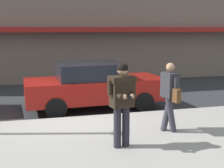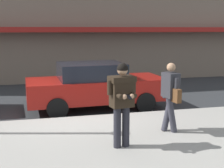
# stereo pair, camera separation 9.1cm
# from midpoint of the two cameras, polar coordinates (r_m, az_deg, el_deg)

# --- Properties ---
(ground_plane) EXTENTS (80.00, 80.00, 0.00)m
(ground_plane) POSITION_cam_midpoint_polar(r_m,az_deg,el_deg) (9.34, -7.23, -6.40)
(ground_plane) COLOR #2B2D30
(sidewalk) EXTENTS (32.00, 5.30, 0.14)m
(sidewalk) POSITION_cam_midpoint_polar(r_m,az_deg,el_deg) (6.89, 4.40, -11.79)
(sidewalk) COLOR #99968E
(sidewalk) RESTS_ON ground
(curb_paint_line) EXTENTS (28.00, 0.12, 0.01)m
(curb_paint_line) POSITION_cam_midpoint_polar(r_m,az_deg,el_deg) (9.55, -1.28, -5.93)
(curb_paint_line) COLOR silver
(curb_paint_line) RESTS_ON ground
(parked_sedan_mid) EXTENTS (4.58, 2.08, 1.54)m
(parked_sedan_mid) POSITION_cam_midpoint_polar(r_m,az_deg,el_deg) (10.30, -3.63, -0.27)
(parked_sedan_mid) COLOR maroon
(parked_sedan_mid) RESTS_ON ground
(man_texting_on_phone) EXTENTS (0.64, 0.62, 1.81)m
(man_texting_on_phone) POSITION_cam_midpoint_polar(r_m,az_deg,el_deg) (6.49, 1.44, -2.22)
(man_texting_on_phone) COLOR #23232B
(man_texting_on_phone) RESTS_ON sidewalk
(pedestrian_with_bag) EXTENTS (0.37, 0.72, 1.70)m
(pedestrian_with_bag) POSITION_cam_midpoint_polar(r_m,az_deg,el_deg) (7.64, 10.22, -1.63)
(pedestrian_with_bag) COLOR #33333D
(pedestrian_with_bag) RESTS_ON sidewalk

